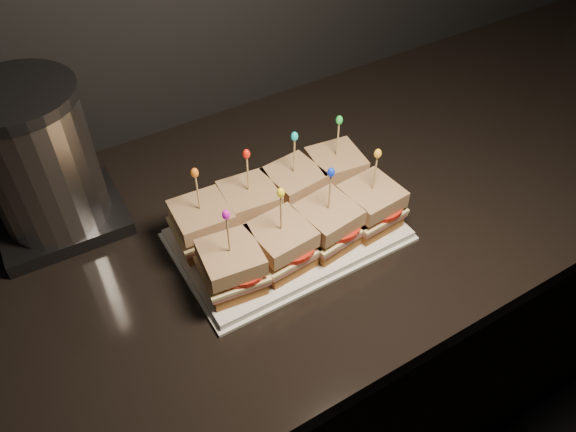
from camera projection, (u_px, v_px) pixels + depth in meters
cabinet at (295, 342)px, 1.36m from camera, size 2.36×0.68×0.84m
granite_slab at (297, 213)px, 1.05m from camera, size 2.40×0.72×0.04m
platter at (288, 235)px, 0.97m from camera, size 0.37×0.23×0.02m
platter_rim at (288, 237)px, 0.98m from camera, size 0.39×0.24×0.01m
sandwich_0_bread_bot at (204, 236)px, 0.94m from camera, size 0.09×0.09×0.02m
sandwich_0_ham at (203, 230)px, 0.93m from camera, size 0.10×0.10×0.01m
sandwich_0_cheese at (203, 227)px, 0.93m from camera, size 0.10×0.10×0.01m
sandwich_0_tomato at (211, 223)px, 0.92m from camera, size 0.09×0.09×0.01m
sandwich_0_bread_top at (201, 215)px, 0.91m from camera, size 0.09×0.09×0.03m
sandwich_0_pick at (198, 195)px, 0.88m from camera, size 0.00×0.00×0.09m
sandwich_0_frill at (195, 173)px, 0.84m from camera, size 0.01×0.01×0.02m
sandwich_1_bread_bot at (251, 217)px, 0.98m from camera, size 0.09×0.09×0.02m
sandwich_1_ham at (250, 211)px, 0.96m from camera, size 0.10×0.10×0.01m
sandwich_1_cheese at (250, 208)px, 0.96m from camera, size 0.10×0.10×0.01m
sandwich_1_tomato at (258, 204)px, 0.95m from camera, size 0.09×0.09×0.01m
sandwich_1_bread_top at (249, 196)px, 0.94m from camera, size 0.10×0.10×0.03m
sandwich_1_pick at (248, 176)px, 0.91m from camera, size 0.00×0.00×0.09m
sandwich_1_frill at (246, 154)px, 0.88m from camera, size 0.01×0.01×0.02m
sandwich_2_bread_bot at (294, 199)px, 1.01m from camera, size 0.09×0.09×0.02m
sandwich_2_ham at (294, 193)px, 1.00m from camera, size 0.10×0.10×0.01m
sandwich_2_cheese at (294, 190)px, 0.99m from camera, size 0.11×0.10×0.01m
sandwich_2_tomato at (302, 186)px, 0.99m from camera, size 0.09×0.09×0.01m
sandwich_2_bread_top at (294, 178)px, 0.97m from camera, size 0.10×0.10×0.03m
sandwich_2_pick at (294, 158)px, 0.94m from camera, size 0.00×0.00×0.09m
sandwich_2_frill at (295, 136)px, 0.91m from camera, size 0.01×0.01×0.02m
sandwich_3_bread_bot at (334, 183)px, 1.04m from camera, size 0.10×0.10×0.02m
sandwich_3_ham at (335, 176)px, 1.03m from camera, size 0.11×0.10×0.01m
sandwich_3_cheese at (335, 173)px, 1.02m from camera, size 0.11×0.10×0.01m
sandwich_3_tomato at (343, 170)px, 1.02m from camera, size 0.09×0.09×0.01m
sandwich_3_bread_top at (336, 162)px, 1.00m from camera, size 0.10×0.10×0.03m
sandwich_3_pick at (338, 142)px, 0.97m from camera, size 0.00×0.00×0.09m
sandwich_3_frill at (339, 120)px, 0.94m from camera, size 0.01×0.01×0.02m
sandwich_4_bread_bot at (233, 278)px, 0.88m from camera, size 0.10×0.10×0.02m
sandwich_4_ham at (232, 272)px, 0.87m from camera, size 0.10×0.10×0.01m
sandwich_4_cheese at (232, 269)px, 0.86m from camera, size 0.11×0.10×0.01m
sandwich_4_tomato at (240, 265)px, 0.86m from camera, size 0.09×0.09×0.01m
sandwich_4_bread_top at (231, 257)px, 0.84m from camera, size 0.10×0.10×0.03m
sandwich_4_pick at (228, 237)px, 0.81m from camera, size 0.00×0.00×0.09m
sandwich_4_frill at (226, 215)px, 0.78m from camera, size 0.01×0.01×0.02m
sandwich_5_bread_bot at (281, 256)px, 0.91m from camera, size 0.09×0.09×0.02m
sandwich_5_ham at (281, 250)px, 0.90m from camera, size 0.10×0.10×0.01m
sandwich_5_cheese at (281, 247)px, 0.89m from camera, size 0.10×0.10×0.01m
sandwich_5_tomato at (290, 243)px, 0.89m from camera, size 0.09×0.09×0.01m
sandwich_5_bread_top at (281, 235)px, 0.88m from camera, size 0.09×0.09×0.03m
sandwich_5_pick at (281, 215)px, 0.84m from camera, size 0.00×0.00×0.09m
sandwich_5_frill at (281, 193)px, 0.81m from camera, size 0.01×0.01×0.02m
sandwich_6_bread_bot at (327, 236)px, 0.94m from camera, size 0.10×0.10×0.02m
sandwich_6_ham at (327, 229)px, 0.93m from camera, size 0.11×0.10×0.01m
sandwich_6_cheese at (327, 226)px, 0.93m from camera, size 0.11×0.10×0.01m
sandwich_6_tomato at (336, 223)px, 0.92m from camera, size 0.09×0.09×0.01m
sandwich_6_bread_top at (328, 215)px, 0.91m from camera, size 0.10×0.10×0.03m
sandwich_6_pick at (330, 194)px, 0.88m from camera, size 0.00×0.00×0.09m
sandwich_6_frill at (331, 172)px, 0.85m from camera, size 0.01×0.01×0.02m
sandwich_7_bread_bot at (369, 217)px, 0.98m from camera, size 0.09×0.09×0.02m
sandwich_7_ham at (370, 210)px, 0.96m from camera, size 0.10×0.10×0.01m
sandwich_7_cheese at (370, 207)px, 0.96m from camera, size 0.10×0.10×0.01m
sandwich_7_tomato at (378, 204)px, 0.96m from camera, size 0.09×0.09×0.01m
sandwich_7_bread_top at (372, 196)px, 0.94m from camera, size 0.09×0.09×0.03m
sandwich_7_pick at (375, 175)px, 0.91m from camera, size 0.00×0.00×0.09m
sandwich_7_frill at (378, 154)px, 0.88m from camera, size 0.01×0.01×0.02m
appliance_base at (62, 218)px, 1.00m from camera, size 0.22×0.18×0.03m
appliance_body at (39, 162)px, 0.91m from camera, size 0.18×0.18×0.23m
appliance_lid at (13, 96)px, 0.82m from camera, size 0.19×0.19×0.02m
appliance at (40, 164)px, 0.91m from camera, size 0.21×0.18×0.28m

